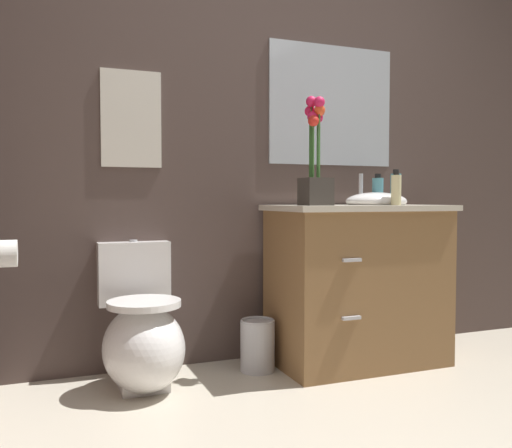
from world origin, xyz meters
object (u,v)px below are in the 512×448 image
Objects in this scene: hand_wash_bottle at (378,191)px; wall_poster at (131,119)px; toilet at (142,337)px; trash_bin at (258,345)px; wall_mirror at (332,106)px; lotion_bottle at (396,189)px; vanity_cabinet at (357,282)px; soap_bottle at (396,189)px; flower_vase at (316,164)px; toilet_paper_roll at (2,254)px.

hand_wash_bottle is 1.40m from wall_poster.
toilet is 0.61m from trash_bin.
wall_mirror reaches higher than trash_bin.
lotion_bottle reaches higher than hand_wash_bottle.
hand_wash_bottle reaches higher than toilet.
vanity_cabinet is at bearing -175.93° from lotion_bottle.
soap_bottle reaches higher than trash_bin.
toilet reaches higher than trash_bin.
flower_vase is 0.99m from trash_bin.
toilet is 1.50m from hand_wash_bottle.
vanity_cabinet is 2.12× the size of wall_poster.
soap_bottle reaches higher than toilet.
wall_mirror is (-0.26, 0.28, 0.49)m from lotion_bottle.
hand_wash_bottle is (1.33, 0.02, 0.70)m from toilet.
wall_mirror reaches higher than toilet_paper_roll.
wall_poster is (-0.60, 0.23, 1.17)m from trash_bin.
wall_mirror is 7.27× the size of toilet_paper_roll.
hand_wash_bottle is at bearing 6.53° from toilet_paper_roll.
soap_bottle is 0.23× the size of wall_mirror.
hand_wash_bottle reaches higher than trash_bin.
vanity_cabinet is 9.51× the size of toilet_paper_roll.
toilet is at bearing 18.64° from toilet_paper_roll.
lotion_bottle is (0.26, 0.02, 0.51)m from vanity_cabinet.
hand_wash_bottle is at bearing 15.66° from flower_vase.
soap_bottle is 0.68m from wall_mirror.
flower_vase is at bearing -169.98° from lotion_bottle.
vanity_cabinet is 5.99× the size of hand_wash_bottle.
vanity_cabinet reaches higher than trash_bin.
lotion_bottle is at bearing -2.91° from trash_bin.
wall_poster is at bearing 180.00° from wall_mirror.
flower_vase is at bearing 3.53° from toilet_paper_roll.
lotion_bottle is at bearing -0.33° from toilet.
wall_poster reaches higher than trash_bin.
wall_poster is (-1.43, 0.28, 0.35)m from lotion_bottle.
hand_wash_bottle is (0.02, 0.20, -0.00)m from soap_bottle.
flower_vase is 2.04× the size of trash_bin.
flower_vase is at bearing -128.78° from wall_mirror.
trash_bin is at bearing 177.09° from lotion_bottle.
lotion_bottle is at bearing 54.86° from soap_bottle.
wall_poster is at bearing 90.00° from toilet.
wall_mirror is (-0.14, 0.44, 0.50)m from soap_bottle.
flower_vase is (0.87, -0.11, 0.83)m from toilet.
toilet is 1.59m from lotion_bottle.
vanity_cabinet is 0.54m from soap_bottle.
wall_mirror reaches higher than lotion_bottle.
toilet_paper_roll is (-1.89, -0.02, -0.27)m from soap_bottle.
toilet is 0.66× the size of vanity_cabinet.
soap_bottle is 1.66× the size of toilet_paper_roll.
soap_bottle is 0.37× the size of wall_poster.
lotion_bottle is at bearing 5.36° from toilet_paper_roll.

